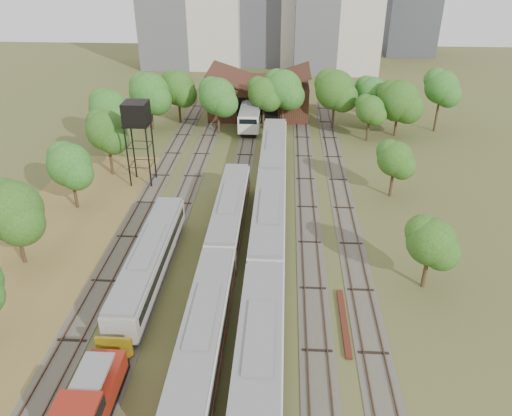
# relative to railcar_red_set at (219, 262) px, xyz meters

# --- Properties ---
(ground) EXTENTS (240.00, 240.00, 0.00)m
(ground) POSITION_rel_railcar_red_set_xyz_m (2.00, -11.20, -1.87)
(ground) COLOR #475123
(ground) RESTS_ON ground
(dry_grass_patch) EXTENTS (14.00, 60.00, 0.04)m
(dry_grass_patch) POSITION_rel_railcar_red_set_xyz_m (-16.00, -3.20, -1.85)
(dry_grass_patch) COLOR brown
(dry_grass_patch) RESTS_ON ground
(tracks) EXTENTS (24.60, 80.00, 0.19)m
(tracks) POSITION_rel_railcar_red_set_xyz_m (1.33, 13.80, -1.83)
(tracks) COLOR #4C473D
(tracks) RESTS_ON ground
(railcar_red_set) EXTENTS (2.86, 34.58, 3.54)m
(railcar_red_set) POSITION_rel_railcar_red_set_xyz_m (0.00, 0.00, 0.00)
(railcar_red_set) COLOR black
(railcar_red_set) RESTS_ON ground
(railcar_green_set) EXTENTS (3.13, 52.07, 3.88)m
(railcar_green_set) POSITION_rel_railcar_red_set_xyz_m (4.00, 6.53, 0.18)
(railcar_green_set) COLOR black
(railcar_green_set) RESTS_ON ground
(railcar_rear) EXTENTS (3.08, 16.08, 3.82)m
(railcar_rear) POSITION_rel_railcar_red_set_xyz_m (0.00, 42.20, 0.15)
(railcar_rear) COLOR black
(railcar_rear) RESTS_ON ground
(shunter_locomotive) EXTENTS (2.57, 8.10, 3.36)m
(shunter_locomotive) POSITION_rel_railcar_red_set_xyz_m (-6.00, -14.76, -0.28)
(shunter_locomotive) COLOR black
(shunter_locomotive) RESTS_ON ground
(old_grey_coach) EXTENTS (2.70, 18.00, 3.33)m
(old_grey_coach) POSITION_rel_railcar_red_set_xyz_m (-6.00, 0.08, -0.06)
(old_grey_coach) COLOR black
(old_grey_coach) RESTS_ON ground
(water_tower) EXTENTS (2.86, 2.86, 9.93)m
(water_tower) POSITION_rel_railcar_red_set_xyz_m (-11.63, 19.17, 6.49)
(water_tower) COLOR black
(water_tower) RESTS_ON ground
(rail_pile_far) EXTENTS (0.48, 7.66, 0.25)m
(rail_pile_far) POSITION_rel_railcar_red_set_xyz_m (10.20, -4.92, -1.75)
(rail_pile_far) COLOR #572418
(rail_pile_far) RESTS_ON ground
(maintenance_shed) EXTENTS (16.45, 11.55, 7.58)m
(maintenance_shed) POSITION_rel_railcar_red_set_xyz_m (1.00, 46.78, 1.04)
(maintenance_shed) COLOR #3D1C16
(maintenance_shed) RESTS_ON ground
(tree_band_left) EXTENTS (7.70, 54.74, 8.28)m
(tree_band_left) POSITION_rel_railcar_red_set_xyz_m (-17.29, 7.61, 3.51)
(tree_band_left) COLOR #382616
(tree_band_left) RESTS_ON ground
(tree_band_far) EXTENTS (48.82, 10.00, 9.23)m
(tree_band_far) POSITION_rel_railcar_red_set_xyz_m (5.53, 39.23, 3.85)
(tree_band_far) COLOR #382616
(tree_band_far) RESTS_ON ground
(tree_band_right) EXTENTS (4.21, 38.81, 6.68)m
(tree_band_right) POSITION_rel_railcar_red_set_xyz_m (17.43, 17.55, 2.70)
(tree_band_right) COLOR #382616
(tree_band_right) RESTS_ON ground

